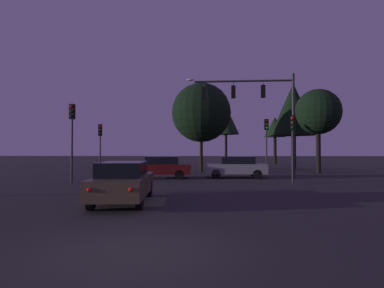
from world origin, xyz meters
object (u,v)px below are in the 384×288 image
at_px(traffic_light_far_side, 72,127).
at_px(car_crossing_right, 236,167).
at_px(tree_left_far, 201,113).
at_px(tree_center_horizon, 293,109).
at_px(tree_lot_edge, 275,127).
at_px(traffic_light_corner_right, 100,139).
at_px(tree_right_cluster, 318,112).
at_px(traffic_light_corner_left, 267,135).
at_px(car_crossing_left, 161,167).
at_px(tree_behind_sign, 226,120).
at_px(traffic_light_median, 293,135).
at_px(car_nearside_lane, 124,181).
at_px(traffic_signal_mast_arm, 259,103).

bearing_deg(traffic_light_far_side, car_crossing_right, 22.46).
relative_size(tree_left_far, tree_center_horizon, 0.89).
bearing_deg(car_crossing_right, tree_lot_edge, 72.02).
xyz_separation_m(traffic_light_corner_right, tree_right_cluster, (18.05, 3.74, 2.45)).
distance_m(traffic_light_corner_right, car_crossing_right, 10.78).
bearing_deg(tree_right_cluster, tree_left_far, 175.31).
relative_size(traffic_light_corner_left, tree_left_far, 0.56).
bearing_deg(traffic_light_corner_right, tree_right_cluster, 11.70).
height_order(car_crossing_left, tree_left_far, tree_left_far).
height_order(car_crossing_right, tree_behind_sign, tree_behind_sign).
relative_size(traffic_light_corner_left, traffic_light_far_side, 0.97).
distance_m(tree_behind_sign, tree_lot_edge, 9.64).
distance_m(traffic_light_corner_left, traffic_light_corner_right, 13.49).
height_order(traffic_light_median, tree_behind_sign, tree_behind_sign).
distance_m(traffic_light_corner_left, tree_behind_sign, 13.74).
bearing_deg(tree_right_cluster, tree_behind_sign, 121.95).
xyz_separation_m(car_nearside_lane, tree_left_far, (2.58, 17.58, 4.60)).
xyz_separation_m(traffic_signal_mast_arm, traffic_light_far_side, (-11.69, -4.16, -1.96)).
height_order(traffic_light_corner_right, traffic_light_far_side, traffic_light_far_side).
xyz_separation_m(traffic_light_corner_right, car_crossing_right, (10.42, -1.85, -2.05)).
bearing_deg(tree_center_horizon, car_crossing_left, -135.68).
bearing_deg(traffic_signal_mast_arm, tree_behind_sign, 94.21).
height_order(tree_behind_sign, tree_center_horizon, tree_center_horizon).
bearing_deg(tree_behind_sign, tree_lot_edge, 40.25).
height_order(car_crossing_right, tree_center_horizon, tree_center_horizon).
bearing_deg(tree_left_far, traffic_light_corner_left, -23.29).
relative_size(tree_center_horizon, tree_lot_edge, 1.34).
xyz_separation_m(traffic_light_corner_left, tree_left_far, (-5.47, 2.35, 2.18)).
height_order(traffic_light_far_side, tree_center_horizon, tree_center_horizon).
distance_m(tree_center_horizon, tree_right_cluster, 6.00).
height_order(car_crossing_right, tree_left_far, tree_left_far).
bearing_deg(traffic_light_corner_left, tree_behind_sign, 101.01).
distance_m(traffic_signal_mast_arm, traffic_light_far_side, 12.56).
height_order(car_nearside_lane, tree_behind_sign, tree_behind_sign).
xyz_separation_m(tree_right_cluster, tree_lot_edge, (0.02, 17.97, -0.05)).
xyz_separation_m(traffic_light_corner_right, tree_left_far, (7.84, 4.58, 2.56)).
height_order(traffic_light_corner_left, car_crossing_left, traffic_light_corner_left).
bearing_deg(traffic_light_median, tree_left_far, 119.75).
distance_m(traffic_light_corner_right, tree_right_cluster, 18.60).
distance_m(traffic_signal_mast_arm, traffic_light_corner_left, 4.76).
height_order(traffic_signal_mast_arm, traffic_light_median, traffic_signal_mast_arm).
height_order(traffic_light_median, tree_lot_edge, tree_lot_edge).
height_order(car_nearside_lane, car_crossing_left, same).
height_order(traffic_light_far_side, tree_lot_edge, tree_lot_edge).
bearing_deg(traffic_light_corner_right, traffic_light_median, -21.43).
height_order(traffic_signal_mast_arm, car_nearside_lane, traffic_signal_mast_arm).
height_order(traffic_light_corner_right, tree_behind_sign, tree_behind_sign).
bearing_deg(tree_center_horizon, traffic_light_median, -105.05).
distance_m(tree_left_far, tree_right_cluster, 10.25).
xyz_separation_m(tree_behind_sign, tree_center_horizon, (6.76, -5.86, 0.57)).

